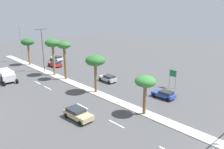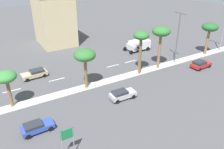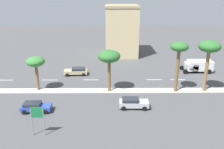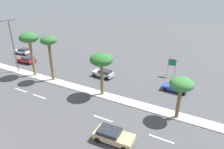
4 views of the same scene
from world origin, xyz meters
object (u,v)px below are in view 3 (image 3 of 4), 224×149
commercial_building (121,30)px  palm_tree_leading (109,57)px  directional_road_sign (37,115)px  palm_tree_outboard (179,50)px  palm_tree_inboard (36,63)px  sedan_tan_far (76,71)px  palm_tree_right (209,48)px  box_truck (197,66)px  sedan_silver_leading (133,103)px  sedan_blue_mid (35,107)px

commercial_building → palm_tree_leading: 24.33m
directional_road_sign → palm_tree_outboard: (-11.95, 18.26, 4.32)m
palm_tree_inboard → sedan_tan_far: (-7.57, 5.12, -3.91)m
palm_tree_leading → palm_tree_outboard: 10.59m
palm_tree_right → box_truck: (-9.74, 2.32, -5.71)m
commercial_building → sedan_tan_far: 19.30m
sedan_silver_leading → palm_tree_right: bearing=115.5°
commercial_building → palm_tree_inboard: size_ratio=2.20×
palm_tree_inboard → sedan_blue_mid: 8.36m
commercial_building → sedan_tan_far: commercial_building is taller
palm_tree_outboard → palm_tree_right: size_ratio=0.98×
commercial_building → palm_tree_leading: commercial_building is taller
directional_road_sign → palm_tree_inboard: size_ratio=0.62×
palm_tree_leading → sedan_silver_leading: palm_tree_leading is taller
directional_road_sign → palm_tree_right: bearing=117.9°
palm_tree_leading → palm_tree_outboard: palm_tree_outboard is taller
sedan_blue_mid → palm_tree_inboard: bearing=-166.8°
sedan_blue_mid → palm_tree_leading: bearing=124.2°
commercial_building → sedan_silver_leading: commercial_building is taller
palm_tree_inboard → sedan_blue_mid: bearing=13.2°
sedan_tan_far → sedan_silver_leading: 16.82m
box_truck → directional_road_sign: bearing=-49.0°
palm_tree_outboard → box_truck: palm_tree_outboard is taller
sedan_blue_mid → sedan_silver_leading: bearing=94.1°
directional_road_sign → box_truck: size_ratio=0.58×
directional_road_sign → palm_tree_inboard: (-12.70, -3.71, 2.20)m
sedan_silver_leading → box_truck: 20.93m
directional_road_sign → commercial_building: commercial_building is taller
palm_tree_leading → sedan_silver_leading: bearing=29.7°
commercial_building → sedan_tan_far: size_ratio=2.72×
palm_tree_leading → palm_tree_right: 15.18m
sedan_silver_leading → sedan_blue_mid: bearing=-85.9°
directional_road_sign → sedan_silver_leading: bearing=120.4°
directional_road_sign → palm_tree_right: palm_tree_right is taller
directional_road_sign → sedan_blue_mid: bearing=-159.8°
palm_tree_inboard → box_truck: palm_tree_inboard is taller
directional_road_sign → sedan_blue_mid: 6.15m
palm_tree_inboard → directional_road_sign: bearing=16.3°
commercial_building → box_truck: bearing=45.0°
sedan_silver_leading → commercial_building: bearing=-179.4°
palm_tree_leading → sedan_silver_leading: size_ratio=1.64×
palm_tree_inboard → palm_tree_leading: 11.50m
directional_road_sign → palm_tree_inboard: palm_tree_inboard is taller
palm_tree_leading → box_truck: size_ratio=1.13×
palm_tree_outboard → box_truck: size_ratio=1.35×
directional_road_sign → sedan_tan_far: 20.39m
directional_road_sign → commercial_building: size_ratio=0.28×
palm_tree_outboard → palm_tree_inboard: bearing=-91.9°
box_truck → sedan_tan_far: bearing=-86.2°
sedan_tan_far → sedan_blue_mid: size_ratio=1.15×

